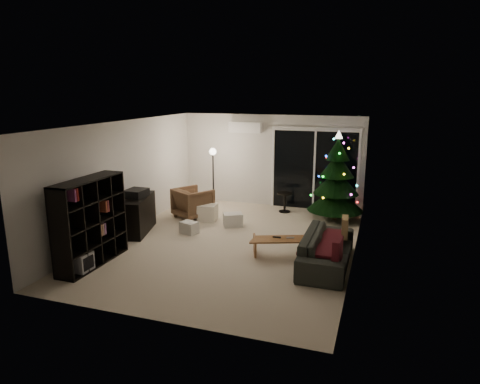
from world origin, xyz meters
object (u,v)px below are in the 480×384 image
(bookshelf, at_px, (82,221))
(sofa, at_px, (327,249))
(armchair, at_px, (193,203))
(coffee_table, at_px, (284,248))
(media_cabinet, at_px, (137,215))
(christmas_tree, at_px, (337,176))

(bookshelf, xyz_separation_m, sofa, (4.30, 1.33, -0.50))
(armchair, height_order, coffee_table, armchair)
(media_cabinet, relative_size, christmas_tree, 0.59)
(media_cabinet, distance_m, coffee_table, 3.53)
(bookshelf, relative_size, armchair, 1.93)
(christmas_tree, bearing_deg, sofa, -86.42)
(bookshelf, distance_m, sofa, 4.53)
(media_cabinet, bearing_deg, armchair, 48.82)
(media_cabinet, distance_m, sofa, 4.33)
(sofa, bearing_deg, christmas_tree, 3.48)
(armchair, relative_size, christmas_tree, 0.38)
(bookshelf, distance_m, christmas_tree, 5.91)
(bookshelf, height_order, sofa, bookshelf)
(media_cabinet, relative_size, armchair, 1.57)
(christmas_tree, bearing_deg, media_cabinet, -150.03)
(bookshelf, height_order, armchair, bookshelf)
(media_cabinet, distance_m, christmas_tree, 4.81)
(media_cabinet, relative_size, sofa, 0.63)
(media_cabinet, bearing_deg, sofa, -21.98)
(media_cabinet, height_order, armchair, media_cabinet)
(armchair, bearing_deg, christmas_tree, -133.67)
(armchair, bearing_deg, sofa, -177.62)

